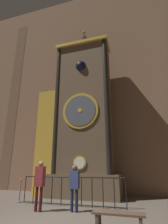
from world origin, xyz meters
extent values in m
plane|color=brown|center=(0.00, 0.00, 0.00)|extent=(28.00, 28.00, 0.00)
cube|color=#846047|center=(0.00, 5.85, 7.72)|extent=(24.00, 0.30, 15.43)
cube|color=brown|center=(-6.60, 5.75, 6.95)|extent=(0.90, 0.12, 13.89)
cube|color=brown|center=(-0.26, 4.34, 0.58)|extent=(3.87, 1.61, 1.17)
cube|color=brown|center=(-0.26, 4.34, 5.15)|extent=(3.09, 1.40, 7.96)
cube|color=gold|center=(-0.26, 4.24, 9.03)|extent=(3.34, 1.54, 0.20)
cylinder|color=gold|center=(-0.26, 3.61, 1.72)|extent=(0.68, 0.05, 0.68)
cylinder|color=silver|center=(-0.26, 3.58, 1.72)|extent=(0.56, 0.03, 0.56)
cylinder|color=gold|center=(-0.26, 3.61, 4.51)|extent=(2.05, 0.07, 2.05)
cylinder|color=#4C515B|center=(-0.26, 3.57, 4.51)|extent=(1.77, 0.04, 1.77)
cylinder|color=gold|center=(-0.26, 3.55, 4.51)|extent=(0.25, 0.03, 0.25)
cube|color=#3A2D21|center=(-0.26, 4.13, 7.38)|extent=(0.79, 0.42, 0.79)
sphere|color=black|center=(-0.26, 3.69, 7.38)|extent=(0.63, 0.63, 0.63)
cylinder|color=black|center=(-1.74, 3.74, 5.15)|extent=(0.32, 0.32, 7.96)
cylinder|color=black|center=(1.22, 3.74, 5.15)|extent=(0.32, 0.32, 7.96)
cylinder|color=gold|center=(-0.26, 4.34, 9.28)|extent=(1.08, 1.08, 0.30)
cone|color=black|center=(-0.26, 4.34, 9.88)|extent=(1.03, 1.03, 0.90)
sphere|color=gold|center=(-0.26, 4.34, 10.45)|extent=(0.20, 0.20, 0.20)
cube|color=maroon|center=(-2.44, 4.39, 3.02)|extent=(1.15, 1.19, 6.04)
cube|color=gold|center=(-2.44, 3.78, 3.02)|extent=(1.21, 0.06, 6.04)
cylinder|color=black|center=(-2.42, 2.27, 0.57)|extent=(0.04, 0.04, 1.13)
cylinder|color=black|center=(-1.97, 2.27, 0.57)|extent=(0.04, 0.04, 1.13)
cylinder|color=black|center=(-1.53, 2.27, 0.57)|extent=(0.04, 0.04, 1.13)
cylinder|color=black|center=(-1.08, 2.27, 0.57)|extent=(0.04, 0.04, 1.13)
cylinder|color=black|center=(-0.63, 2.27, 0.57)|extent=(0.04, 0.04, 1.13)
cylinder|color=black|center=(-0.18, 2.27, 0.57)|extent=(0.04, 0.04, 1.13)
cylinder|color=black|center=(0.26, 2.27, 0.57)|extent=(0.04, 0.04, 1.13)
cylinder|color=black|center=(0.71, 2.27, 0.57)|extent=(0.04, 0.04, 1.13)
cylinder|color=black|center=(1.16, 2.27, 0.57)|extent=(0.04, 0.04, 1.13)
cylinder|color=black|center=(1.61, 2.27, 0.57)|extent=(0.04, 0.04, 1.13)
cylinder|color=black|center=(2.05, 2.27, 0.57)|extent=(0.04, 0.04, 1.13)
cylinder|color=black|center=(-0.18, 2.27, 1.11)|extent=(4.48, 0.05, 0.05)
cylinder|color=black|center=(-0.18, 2.27, 0.06)|extent=(4.48, 0.04, 0.04)
cylinder|color=#461518|center=(-1.09, 1.08, 0.42)|extent=(0.11, 0.11, 0.83)
cylinder|color=#461518|center=(-0.91, 1.08, 0.42)|extent=(0.11, 0.11, 0.83)
cube|color=maroon|center=(-1.00, 1.08, 1.19)|extent=(0.35, 0.24, 0.72)
sphere|color=#8C664C|center=(-1.00, 1.08, 1.64)|extent=(0.21, 0.21, 0.21)
cylinder|color=#1B213A|center=(0.19, 1.39, 0.38)|extent=(0.11, 0.11, 0.77)
cylinder|color=#1B213A|center=(0.37, 1.39, 0.38)|extent=(0.11, 0.11, 0.77)
cube|color=navy|center=(0.28, 1.39, 1.08)|extent=(0.35, 0.24, 0.63)
sphere|color=brown|center=(0.28, 1.39, 1.50)|extent=(0.22, 0.22, 0.22)
cylinder|color=gray|center=(-2.73, 2.35, 0.02)|extent=(0.28, 0.28, 0.04)
cylinder|color=gray|center=(-2.73, 2.35, 0.45)|extent=(0.06, 0.06, 0.91)
sphere|color=gray|center=(-2.73, 2.35, 0.94)|extent=(0.09, 0.09, 0.09)
cube|color=brown|center=(2.03, -0.13, 0.41)|extent=(1.32, 0.40, 0.05)
cube|color=brown|center=(1.50, -0.13, 0.20)|extent=(0.08, 0.36, 0.39)
camera|label=1|loc=(2.65, -5.15, 1.55)|focal=28.00mm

